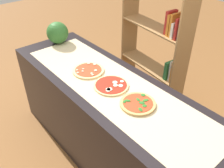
# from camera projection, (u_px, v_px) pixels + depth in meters

# --- Properties ---
(ground_plane) EXTENTS (12.00, 12.00, 0.00)m
(ground_plane) POSITION_uv_depth(u_px,v_px,m) (112.00, 154.00, 2.60)
(ground_plane) COLOR brown
(counter) EXTENTS (2.40, 0.74, 0.90)m
(counter) POSITION_uv_depth(u_px,v_px,m) (112.00, 124.00, 2.34)
(counter) COLOR black
(counter) RESTS_ON ground_plane
(parchment_paper) EXTENTS (2.02, 0.57, 0.00)m
(parchment_paper) POSITION_uv_depth(u_px,v_px,m) (112.00, 86.00, 2.08)
(parchment_paper) COLOR beige
(parchment_paper) RESTS_ON counter
(pizza_mushroom_0) EXTENTS (0.29, 0.29, 0.03)m
(pizza_mushroom_0) POSITION_uv_depth(u_px,v_px,m) (88.00, 70.00, 2.27)
(pizza_mushroom_0) COLOR #E5C17F
(pizza_mushroom_0) RESTS_ON parchment_paper
(pizza_mozzarella_1) EXTENTS (0.30, 0.30, 0.02)m
(pizza_mozzarella_1) POSITION_uv_depth(u_px,v_px,m) (111.00, 85.00, 2.07)
(pizza_mozzarella_1) COLOR #E5C17F
(pizza_mozzarella_1) RESTS_ON parchment_paper
(pizza_spinach_2) EXTENTS (0.28, 0.28, 0.03)m
(pizza_spinach_2) POSITION_uv_depth(u_px,v_px,m) (138.00, 104.00, 1.87)
(pizza_spinach_2) COLOR tan
(pizza_spinach_2) RESTS_ON parchment_paper
(watermelon) EXTENTS (0.24, 0.24, 0.24)m
(watermelon) POSITION_uv_depth(u_px,v_px,m) (58.00, 33.00, 2.71)
(watermelon) COLOR #2D6628
(watermelon) RESTS_ON counter
(bookshelf) EXTENTS (0.97, 0.36, 1.56)m
(bookshelf) POSITION_uv_depth(u_px,v_px,m) (159.00, 58.00, 2.90)
(bookshelf) COLOR #A87A47
(bookshelf) RESTS_ON ground_plane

